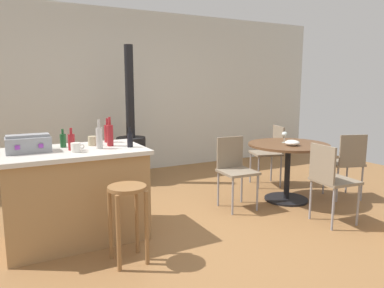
% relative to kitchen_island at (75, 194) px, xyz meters
% --- Properties ---
extents(ground_plane, '(8.80, 8.80, 0.00)m').
position_rel_kitchen_island_xyz_m(ground_plane, '(1.23, -0.36, -0.44)').
color(ground_plane, olive).
extents(back_wall, '(8.00, 0.10, 2.70)m').
position_rel_kitchen_island_xyz_m(back_wall, '(1.23, 2.45, 0.91)').
color(back_wall, beige).
rests_on(back_wall, ground_plane).
extents(kitchen_island, '(1.32, 0.82, 0.88)m').
position_rel_kitchen_island_xyz_m(kitchen_island, '(0.00, 0.00, 0.00)').
color(kitchen_island, '#A37A4C').
rests_on(kitchen_island, ground_plane).
extents(wooden_stool, '(0.32, 0.32, 0.66)m').
position_rel_kitchen_island_xyz_m(wooden_stool, '(0.29, -0.71, 0.03)').
color(wooden_stool, olive).
rests_on(wooden_stool, ground_plane).
extents(dining_table, '(1.01, 1.01, 0.74)m').
position_rel_kitchen_island_xyz_m(dining_table, '(2.62, -0.08, 0.13)').
color(dining_table, black).
rests_on(dining_table, ground_plane).
extents(folding_chair_near, '(0.51, 0.51, 0.87)m').
position_rel_kitchen_island_xyz_m(folding_chair_near, '(3.33, -0.40, 0.07)').
color(folding_chair_near, '#7F705B').
rests_on(folding_chair_near, ground_plane).
extents(folding_chair_far, '(0.50, 0.50, 0.88)m').
position_rel_kitchen_island_xyz_m(folding_chair_far, '(2.91, 0.60, 0.09)').
color(folding_chair_far, '#7F705B').
rests_on(folding_chair_far, ground_plane).
extents(folding_chair_left, '(0.42, 0.42, 0.85)m').
position_rel_kitchen_island_xyz_m(folding_chair_left, '(1.88, 0.03, 0.06)').
color(folding_chair_left, '#7F705B').
rests_on(folding_chair_left, ground_plane).
extents(folding_chair_right, '(0.44, 0.44, 0.87)m').
position_rel_kitchen_island_xyz_m(folding_chair_right, '(2.47, -0.90, 0.07)').
color(folding_chair_right, '#7F705B').
rests_on(folding_chair_right, ground_plane).
extents(wood_stove, '(0.44, 0.45, 2.06)m').
position_rel_kitchen_island_xyz_m(wood_stove, '(1.14, 1.71, 0.06)').
color(wood_stove, black).
rests_on(wood_stove, ground_plane).
extents(toolbox, '(0.38, 0.23, 0.16)m').
position_rel_kitchen_island_xyz_m(toolbox, '(-0.38, 0.05, 0.51)').
color(toolbox, gray).
rests_on(toolbox, kitchen_island).
extents(bottle_0, '(0.07, 0.07, 0.26)m').
position_rel_kitchen_island_xyz_m(bottle_0, '(0.41, 0.28, 0.54)').
color(bottle_0, maroon).
rests_on(bottle_0, kitchen_island).
extents(bottle_1, '(0.06, 0.06, 0.19)m').
position_rel_kitchen_island_xyz_m(bottle_1, '(0.52, -0.12, 0.51)').
color(bottle_1, black).
rests_on(bottle_1, kitchen_island).
extents(bottle_2, '(0.06, 0.06, 0.18)m').
position_rel_kitchen_island_xyz_m(bottle_2, '(-0.06, 0.17, 0.51)').
color(bottle_2, '#194C23').
rests_on(bottle_2, kitchen_island).
extents(bottle_3, '(0.06, 0.06, 0.29)m').
position_rel_kitchen_island_xyz_m(bottle_3, '(0.37, 0.04, 0.55)').
color(bottle_3, maroon).
rests_on(bottle_3, kitchen_island).
extents(bottle_4, '(0.06, 0.06, 0.21)m').
position_rel_kitchen_island_xyz_m(bottle_4, '(-0.01, -0.02, 0.52)').
color(bottle_4, maroon).
rests_on(bottle_4, kitchen_island).
extents(bottle_5, '(0.06, 0.06, 0.28)m').
position_rel_kitchen_island_xyz_m(bottle_5, '(0.24, -0.07, 0.55)').
color(bottle_5, '#B7B2AD').
rests_on(bottle_5, kitchen_island).
extents(cup_0, '(0.13, 0.09, 0.09)m').
position_rel_kitchen_island_xyz_m(cup_0, '(0.22, 0.15, 0.48)').
color(cup_0, tan).
rests_on(cup_0, kitchen_island).
extents(cup_1, '(0.12, 0.09, 0.09)m').
position_rel_kitchen_island_xyz_m(cup_1, '(0.00, -0.15, 0.48)').
color(cup_1, white).
rests_on(cup_1, kitchen_island).
extents(wine_glass, '(0.07, 0.07, 0.14)m').
position_rel_kitchen_island_xyz_m(wine_glass, '(2.63, 0.01, 0.41)').
color(wine_glass, silver).
rests_on(wine_glass, dining_table).
extents(serving_bowl, '(0.18, 0.18, 0.07)m').
position_rel_kitchen_island_xyz_m(serving_bowl, '(2.56, -0.21, 0.34)').
color(serving_bowl, white).
rests_on(serving_bowl, dining_table).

